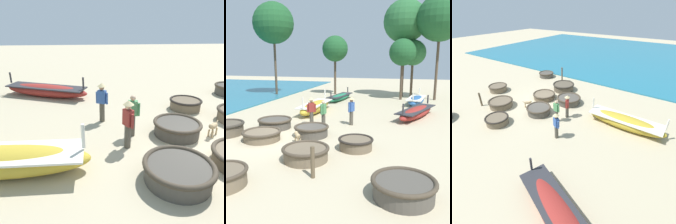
{
  "view_description": "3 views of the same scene",
  "coord_description": "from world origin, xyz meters",
  "views": [
    {
      "loc": [
        -5.67,
        3.93,
        3.87
      ],
      "look_at": [
        1.13,
        3.28,
        1.11
      ],
      "focal_mm": 35.0,
      "sensor_mm": 36.0,
      "label": 1
    },
    {
      "loc": [
        5.86,
        -11.18,
        3.88
      ],
      "look_at": [
        2.25,
        2.76,
        0.9
      ],
      "focal_mm": 42.0,
      "sensor_mm": 36.0,
      "label": 2
    },
    {
      "loc": [
        9.26,
        8.47,
        6.65
      ],
      "look_at": [
        1.4,
        3.06,
        0.87
      ],
      "focal_mm": 28.0,
      "sensor_mm": 36.0,
      "label": 3
    }
  ],
  "objects": [
    {
      "name": "long_boat_ochre_hull",
      "position": [
        -0.41,
        6.46,
        0.41
      ],
      "size": [
        1.32,
        4.92,
        1.44
      ],
      "color": "gold",
      "rests_on": "ground"
    },
    {
      "name": "coracle_upturned",
      "position": [
        1.37,
        0.83,
        0.3
      ],
      "size": [
        1.76,
        1.76,
        0.54
      ],
      "color": "#4C473F",
      "rests_on": "ground"
    },
    {
      "name": "coracle_tilted",
      "position": [
        3.9,
        -0.56,
        0.28
      ],
      "size": [
        1.53,
        1.53,
        0.51
      ],
      "color": "brown",
      "rests_on": "ground"
    },
    {
      "name": "coracle_beside_post",
      "position": [
        -1.16,
        1.76,
        0.31
      ],
      "size": [
        1.89,
        1.89,
        0.56
      ],
      "color": "#4C473F",
      "rests_on": "ground"
    },
    {
      "name": "ground_plane",
      "position": [
        0.0,
        0.0,
        0.0
      ],
      "size": [
        80.0,
        80.0,
        0.0
      ],
      "primitive_type": "plane",
      "color": "#BCAD8C"
    },
    {
      "name": "fisherman_crouching",
      "position": [
        2.86,
        3.53,
        0.96
      ],
      "size": [
        0.36,
        0.49,
        1.67
      ],
      "color": "#4C473D",
      "rests_on": "ground"
    },
    {
      "name": "long_boat_red_hull",
      "position": [
        6.63,
        6.52,
        0.36
      ],
      "size": [
        2.86,
        5.06,
        1.25
      ],
      "color": "maroon",
      "rests_on": "ground"
    },
    {
      "name": "fisherman_by_coracle",
      "position": [
        0.65,
        2.8,
        0.96
      ],
      "size": [
        0.48,
        0.36,
        1.67
      ],
      "color": "#4C473D",
      "rests_on": "ground"
    },
    {
      "name": "fisherman_with_hat",
      "position": [
        1.47,
        2.5,
        0.84
      ],
      "size": [
        0.27,
        0.52,
        1.57
      ],
      "color": "#4C473D",
      "rests_on": "ground"
    },
    {
      "name": "dog",
      "position": [
        1.16,
        -0.46,
        0.37
      ],
      "size": [
        0.49,
        0.56,
        0.55
      ],
      "color": "tan",
      "rests_on": "ground"
    }
  ]
}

